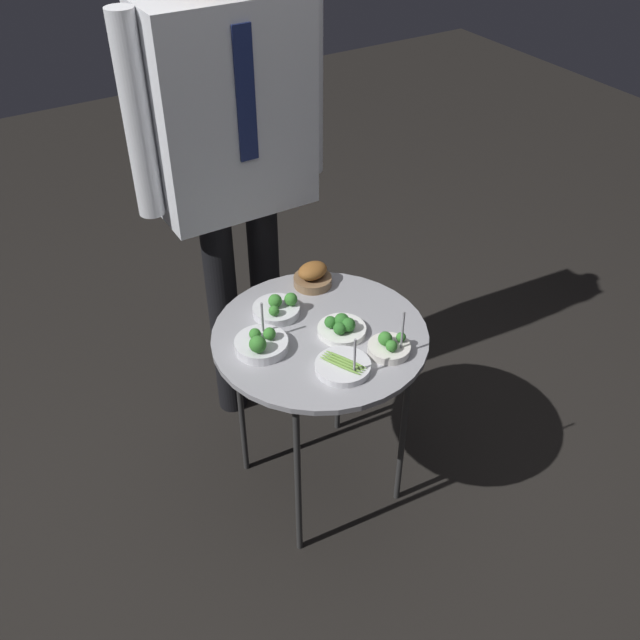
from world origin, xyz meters
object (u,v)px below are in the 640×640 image
Objects in this scene: bowl_broccoli_back_left at (389,346)px; bowl_roast_mid_right at (313,276)px; bowl_broccoli_front_left at (261,343)px; serving_cart at (320,346)px; bowl_broccoli_front_right at (342,327)px; bowl_asparagus_mid_left at (343,366)px; bowl_broccoli_front_center at (277,308)px; waiter_figure at (231,134)px.

bowl_roast_mid_right is (-0.02, 0.40, 0.01)m from bowl_broccoli_back_left.
bowl_roast_mid_right is (0.29, 0.20, 0.01)m from bowl_broccoli_front_left.
bowl_broccoli_front_right is (0.05, -0.03, 0.07)m from serving_cart.
bowl_broccoli_front_right is (0.24, -0.06, -0.00)m from bowl_broccoli_front_left.
bowl_broccoli_front_right is (-0.07, 0.14, 0.00)m from bowl_broccoli_back_left.
bowl_asparagus_mid_left is 1.27× the size of bowl_roast_mid_right.
bowl_broccoli_front_left reaches higher than bowl_broccoli_front_center.
bowl_broccoli_back_left is 1.05× the size of bowl_broccoli_front_right.
serving_cart is at bearing 148.63° from bowl_broccoli_front_right.
bowl_asparagus_mid_left is (-0.03, -0.17, 0.06)m from serving_cart.
serving_cart is 4.69× the size of bowl_broccoli_front_right.
bowl_asparagus_mid_left is (0.16, -0.19, -0.01)m from bowl_broccoli_front_left.
serving_cart is at bearing -67.07° from bowl_broccoli_front_center.
bowl_broccoli_front_left is 1.08× the size of bowl_broccoli_front_right.
serving_cart is 0.18m from bowl_broccoli_front_center.
bowl_broccoli_front_center is (-0.06, 0.15, 0.07)m from serving_cart.
bowl_asparagus_mid_left is (-0.15, 0.00, -0.01)m from bowl_broccoli_back_left.
bowl_asparagus_mid_left is (0.03, -0.32, -0.01)m from bowl_broccoli_front_center.
waiter_figure reaches higher than bowl_asparagus_mid_left.
bowl_asparagus_mid_left is 0.42m from bowl_roast_mid_right.
bowl_broccoli_front_left is 0.17m from bowl_broccoli_front_center.
bowl_asparagus_mid_left is 0.81m from waiter_figure.
bowl_broccoli_front_center is at bearing -155.54° from bowl_roast_mid_right.
bowl_broccoli_front_right is 1.00× the size of bowl_broccoli_front_center.
bowl_roast_mid_right reaches higher than bowl_broccoli_front_center.
bowl_roast_mid_right is (0.14, 0.40, 0.02)m from bowl_asparagus_mid_left.
bowl_roast_mid_right is at bearing 92.40° from bowl_broccoli_back_left.
bowl_broccoli_back_left is 0.16m from bowl_broccoli_front_right.
bowl_broccoli_front_left reaches higher than bowl_roast_mid_right.
serving_cart is at bearing -6.99° from bowl_broccoli_front_left.
bowl_broccoli_front_left is 0.24m from bowl_broccoli_front_right.
serving_cart is 0.27m from bowl_roast_mid_right.
bowl_broccoli_front_center reaches higher than bowl_broccoli_front_right.
bowl_broccoli_back_left is 0.97× the size of bowl_asparagus_mid_left.
bowl_roast_mid_right is at bearing -68.51° from waiter_figure.
bowl_asparagus_mid_left reaches higher than bowl_broccoli_front_right.
bowl_broccoli_front_center is 0.92× the size of bowl_asparagus_mid_left.
bowl_broccoli_front_center is (-0.19, 0.32, 0.00)m from bowl_broccoli_back_left.
bowl_broccoli_back_left is 0.40m from bowl_roast_mid_right.
waiter_figure is at bearing 90.70° from serving_cart.
bowl_broccoli_front_left is 0.09× the size of waiter_figure.
bowl_asparagus_mid_left is at bearing -83.77° from bowl_broccoli_front_center.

